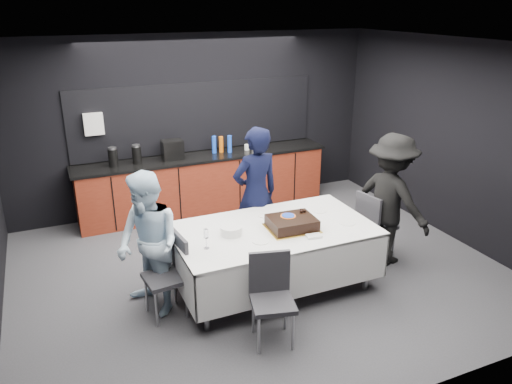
% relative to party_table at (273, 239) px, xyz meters
% --- Properties ---
extents(ground, '(6.00, 6.00, 0.00)m').
position_rel_party_table_xyz_m(ground, '(0.00, 0.40, -0.64)').
color(ground, '#424247').
rests_on(ground, ground).
extents(room_shell, '(6.04, 5.04, 2.82)m').
position_rel_party_table_xyz_m(room_shell, '(0.00, 0.40, 1.22)').
color(room_shell, white).
rests_on(room_shell, ground).
extents(kitchenette, '(4.10, 0.64, 2.05)m').
position_rel_party_table_xyz_m(kitchenette, '(-0.02, 2.62, -0.10)').
color(kitchenette, maroon).
rests_on(kitchenette, ground).
extents(party_table, '(2.32, 1.32, 0.78)m').
position_rel_party_table_xyz_m(party_table, '(0.00, 0.00, 0.00)').
color(party_table, '#99999E').
rests_on(party_table, ground).
extents(cake_assembly, '(0.59, 0.49, 0.18)m').
position_rel_party_table_xyz_m(cake_assembly, '(0.19, -0.11, 0.21)').
color(cake_assembly, gold).
rests_on(cake_assembly, party_table).
extents(plate_stack, '(0.24, 0.24, 0.10)m').
position_rel_party_table_xyz_m(plate_stack, '(-0.51, 0.03, 0.19)').
color(plate_stack, white).
rests_on(plate_stack, party_table).
extents(loose_plate_near, '(0.19, 0.19, 0.01)m').
position_rel_party_table_xyz_m(loose_plate_near, '(-0.28, -0.26, 0.14)').
color(loose_plate_near, white).
rests_on(loose_plate_near, party_table).
extents(loose_plate_right_a, '(0.18, 0.18, 0.01)m').
position_rel_party_table_xyz_m(loose_plate_right_a, '(0.75, 0.22, 0.14)').
color(loose_plate_right_a, white).
rests_on(loose_plate_right_a, party_table).
extents(loose_plate_right_b, '(0.19, 0.19, 0.01)m').
position_rel_party_table_xyz_m(loose_plate_right_b, '(0.86, -0.23, 0.14)').
color(loose_plate_right_b, white).
rests_on(loose_plate_right_b, party_table).
extents(loose_plate_far, '(0.19, 0.19, 0.01)m').
position_rel_party_table_xyz_m(loose_plate_far, '(0.07, 0.36, 0.14)').
color(loose_plate_far, white).
rests_on(loose_plate_far, party_table).
extents(fork_pile, '(0.18, 0.12, 0.03)m').
position_rel_party_table_xyz_m(fork_pile, '(0.31, -0.40, 0.15)').
color(fork_pile, white).
rests_on(fork_pile, party_table).
extents(champagne_flute, '(0.06, 0.06, 0.22)m').
position_rel_party_table_xyz_m(champagne_flute, '(-0.87, -0.18, 0.30)').
color(champagne_flute, white).
rests_on(champagne_flute, party_table).
extents(chair_left, '(0.46, 0.46, 0.92)m').
position_rel_party_table_xyz_m(chair_left, '(-1.24, -0.05, -0.11)').
color(chair_left, '#2D2D32').
rests_on(chair_left, ground).
extents(chair_right, '(0.49, 0.49, 0.92)m').
position_rel_party_table_xyz_m(chair_right, '(1.52, 0.13, -0.11)').
color(chair_right, '#2D2D32').
rests_on(chair_right, ground).
extents(chair_near, '(0.51, 0.51, 0.92)m').
position_rel_party_table_xyz_m(chair_near, '(-0.43, -0.87, -0.11)').
color(chair_near, '#2D2D32').
rests_on(chair_near, ground).
extents(person_center, '(0.70, 0.50, 1.80)m').
position_rel_party_table_xyz_m(person_center, '(0.12, 0.79, 0.26)').
color(person_center, black).
rests_on(person_center, ground).
extents(person_left, '(0.85, 0.95, 1.61)m').
position_rel_party_table_xyz_m(person_left, '(-1.43, 0.09, 0.17)').
color(person_left, '#C5E2F8').
rests_on(person_left, ground).
extents(person_right, '(0.94, 1.25, 1.73)m').
position_rel_party_table_xyz_m(person_right, '(1.67, 0.00, 0.22)').
color(person_right, black).
rests_on(person_right, ground).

